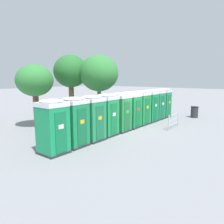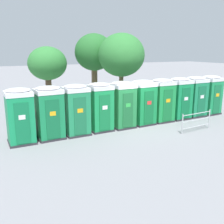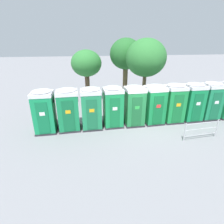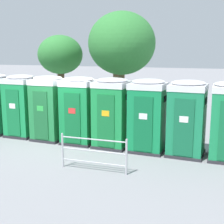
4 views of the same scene
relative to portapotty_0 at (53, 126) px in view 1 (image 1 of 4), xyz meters
name	(u,v)px [view 1 (image 1 of 4)]	position (x,y,z in m)	size (l,w,h in m)	color
ground_plane	(129,130)	(6.02, -0.21, -1.28)	(120.00, 120.00, 0.00)	gray
portapotty_0	(53,126)	(0.00, 0.00, 0.00)	(1.18, 1.21, 2.54)	#2D2D33
portapotty_1	(74,122)	(1.34, 0.06, 0.00)	(1.28, 1.24, 2.54)	#2D2D33
portapotty_2	(92,118)	(2.67, 0.05, 0.00)	(1.20, 1.21, 2.54)	#2D2D33
portapotty_3	(106,114)	(4.01, 0.12, 0.00)	(1.18, 1.22, 2.54)	#2D2D33
portapotty_4	(120,112)	(5.35, 0.07, 0.00)	(1.18, 1.21, 2.54)	#2D2D33
portapotty_5	(131,109)	(6.68, 0.09, 0.00)	(1.24, 1.24, 2.54)	#2D2D33
portapotty_6	(141,107)	(8.02, 0.10, 0.00)	(1.23, 1.21, 2.54)	#2D2D33
portapotty_7	(149,106)	(9.36, 0.10, 0.00)	(1.23, 1.21, 2.54)	#2D2D33
portapotty_8	(157,104)	(10.69, 0.14, 0.00)	(1.21, 1.21, 2.54)	#2D2D33
portapotty_9	(163,103)	(12.03, 0.16, 0.00)	(1.22, 1.24, 2.54)	#2D2D33
street_tree_0	(71,72)	(6.09, 5.58, 2.65)	(2.75, 2.75, 5.30)	brown
street_tree_1	(99,73)	(7.15, 3.45, 2.52)	(3.07, 3.07, 5.25)	brown
street_tree_2	(35,81)	(2.68, 5.43, 1.96)	(2.54, 2.54, 4.40)	brown
trash_can	(194,112)	(13.37, -2.20, -0.79)	(0.66, 0.66, 0.97)	#2D2D33
event_barrier	(174,120)	(8.42, -2.34, -0.72)	(2.06, 0.19, 1.05)	#B7B7BC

